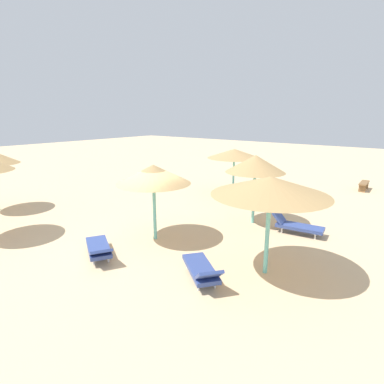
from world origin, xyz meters
name	(u,v)px	position (x,y,z in m)	size (l,w,h in m)	color
ground_plane	(140,241)	(0.00, 0.00, 0.00)	(80.00, 80.00, 0.00)	#DBBA8C
parasol_0	(234,154)	(-0.93, 8.00, 2.26)	(2.99, 2.99, 2.52)	#6BC6BC
parasol_1	(270,186)	(4.49, 0.64, 2.53)	(3.18, 3.18, 2.79)	#6BC6BC
parasol_2	(255,164)	(2.28, 4.17, 2.47)	(2.38, 2.38, 2.82)	#6BC6BC
parasol_3	(153,174)	(0.28, 0.48, 2.37)	(2.60, 2.60, 2.71)	#6BC6BC
lounger_0	(244,196)	(0.45, 6.80, 0.32)	(0.86, 1.94, 0.75)	#33478C
lounger_1	(202,269)	(3.32, -0.82, 0.32)	(1.89, 1.66, 0.71)	#33478C
lounger_2	(296,225)	(4.11, 4.12, 0.32)	(1.92, 0.86, 0.78)	#33478C
lounger_3	(99,248)	(-0.06, -1.69, 0.31)	(1.98, 1.49, 0.62)	#33478C
bench_0	(364,185)	(4.84, 13.36, 0.35)	(0.46, 1.51, 0.49)	brown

